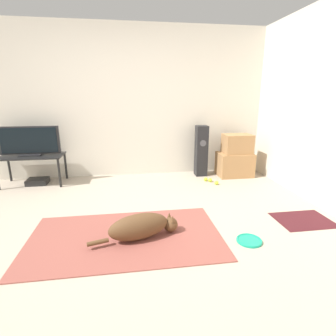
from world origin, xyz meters
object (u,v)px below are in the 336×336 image
tennis_ball_loose_on_carpet (210,180)px  game_console (38,181)px  frisbee (249,240)px  cardboard_box_lower (235,164)px  tv (29,141)px  tennis_ball_by_boxes (216,183)px  dog (142,226)px  cardboard_box_upper (237,144)px  tv_stand (32,159)px  floor_speaker (201,151)px  tennis_ball_near_speaker (206,179)px

tennis_ball_loose_on_carpet → game_console: (-2.83, 0.32, 0.01)m
frisbee → tennis_ball_loose_on_carpet: bearing=84.8°
cardboard_box_lower → tennis_ball_loose_on_carpet: (-0.54, -0.29, -0.18)m
frisbee → tv: (-2.71, 2.19, 0.69)m
tennis_ball_by_boxes → game_console: bearing=170.7°
dog → game_console: (-1.60, 1.95, -0.09)m
cardboard_box_upper → tennis_ball_loose_on_carpet: cardboard_box_upper is taller
cardboard_box_lower → tv_stand: bearing=179.2°
floor_speaker → tennis_ball_loose_on_carpet: 0.59m
floor_speaker → dog: bearing=-119.9°
dog → game_console: bearing=129.4°
cardboard_box_upper → cardboard_box_lower: bearing=144.7°
tv → tennis_ball_by_boxes: bearing=-9.5°
cardboard_box_lower → cardboard_box_upper: bearing=-35.3°
cardboard_box_upper → tv: (-3.43, 0.07, 0.12)m
dog → tennis_ball_by_boxes: bearing=48.9°
dog → tennis_ball_near_speaker: dog is taller
floor_speaker → tv_stand: 2.82m
floor_speaker → game_console: 2.81m
tennis_ball_by_boxes → cardboard_box_lower: bearing=42.8°
frisbee → floor_speaker: bearing=87.1°
cardboard_box_lower → tennis_ball_near_speaker: cardboard_box_lower is taller
tv → game_console: bearing=-24.1°
game_console → floor_speaker: bearing=1.8°
tennis_ball_near_speaker → frisbee: bearing=-93.3°
tv → game_console: (0.05, -0.02, -0.66)m
floor_speaker → game_console: floor_speaker is taller
tv_stand → tennis_ball_by_boxes: bearing=-9.5°
cardboard_box_lower → tennis_ball_near_speaker: bearing=-158.8°
cardboard_box_upper → floor_speaker: (-0.61, 0.13, -0.13)m
dog → tv_stand: tv_stand is taller
tennis_ball_loose_on_carpet → tennis_ball_by_boxes: bearing=-68.4°
floor_speaker → tennis_ball_loose_on_carpet: (0.06, -0.41, -0.42)m
frisbee → tennis_ball_by_boxes: (0.23, 1.69, 0.02)m
cardboard_box_lower → tennis_ball_by_boxes: cardboard_box_lower is taller
dog → game_console: size_ratio=2.87×
dog → tennis_ball_by_boxes: dog is taller
cardboard_box_upper → tennis_ball_near_speaker: (-0.62, -0.22, -0.55)m
cardboard_box_lower → cardboard_box_upper: size_ratio=1.24×
frisbee → cardboard_box_lower: size_ratio=0.42×
tv → tennis_ball_by_boxes: 3.05m
frisbee → game_console: bearing=140.9°
tv_stand → tennis_ball_by_boxes: 3.00m
cardboard_box_upper → tv: bearing=178.9°
floor_speaker → tennis_ball_near_speaker: size_ratio=13.58×
floor_speaker → tv_stand: size_ratio=0.93×
cardboard_box_lower → dog: bearing=-132.6°
tennis_ball_loose_on_carpet → cardboard_box_upper: bearing=26.4°
tv_stand → tennis_ball_near_speaker: tv_stand is taller
dog → frisbee: 1.09m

